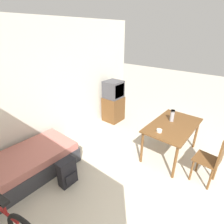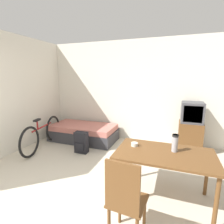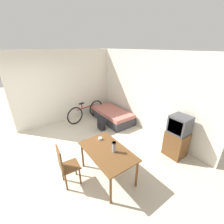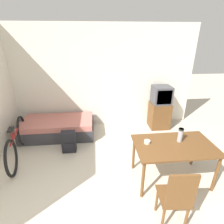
# 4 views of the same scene
# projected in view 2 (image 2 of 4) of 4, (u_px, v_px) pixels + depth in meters

# --- Properties ---
(wall_back) EXTENTS (5.30, 0.06, 2.70)m
(wall_back) POSITION_uv_depth(u_px,v_px,m) (125.00, 91.00, 4.83)
(wall_back) COLOR silver
(wall_back) RESTS_ON ground_plane
(wall_left) EXTENTS (0.06, 4.33, 2.70)m
(wall_left) POSITION_uv_depth(u_px,v_px,m) (13.00, 94.00, 4.00)
(wall_left) COLOR silver
(wall_left) RESTS_ON ground_plane
(daybed) EXTENTS (1.80, 0.91, 0.44)m
(daybed) POSITION_uv_depth(u_px,v_px,m) (84.00, 132.00, 4.88)
(daybed) COLOR #333338
(daybed) RESTS_ON ground_plane
(tv) EXTENTS (0.51, 0.48, 1.19)m
(tv) POSITION_uv_depth(u_px,v_px,m) (191.00, 128.00, 4.06)
(tv) COLOR brown
(tv) RESTS_ON ground_plane
(dining_table) EXTENTS (1.32, 0.79, 0.73)m
(dining_table) POSITION_uv_depth(u_px,v_px,m) (164.00, 158.00, 2.41)
(dining_table) COLOR brown
(dining_table) RESTS_ON ground_plane
(wooden_chair) EXTENTS (0.41, 0.41, 0.98)m
(wooden_chair) POSITION_uv_depth(u_px,v_px,m) (125.00, 199.00, 1.76)
(wooden_chair) COLOR brown
(wooden_chair) RESTS_ON ground_plane
(bicycle) EXTENTS (0.37, 1.72, 0.78)m
(bicycle) POSITION_uv_depth(u_px,v_px,m) (43.00, 134.00, 4.32)
(bicycle) COLOR black
(bicycle) RESTS_ON ground_plane
(thermos_flask) EXTENTS (0.09, 0.09, 0.25)m
(thermos_flask) POSITION_uv_depth(u_px,v_px,m) (175.00, 142.00, 2.41)
(thermos_flask) COLOR #99999E
(thermos_flask) RESTS_ON dining_table
(mate_bowl) EXTENTS (0.10, 0.10, 0.05)m
(mate_bowl) POSITION_uv_depth(u_px,v_px,m) (135.00, 144.00, 2.62)
(mate_bowl) COLOR beige
(mate_bowl) RESTS_ON dining_table
(backpack) EXTENTS (0.30, 0.20, 0.50)m
(backpack) POSITION_uv_depth(u_px,v_px,m) (81.00, 142.00, 4.06)
(backpack) COLOR black
(backpack) RESTS_ON ground_plane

